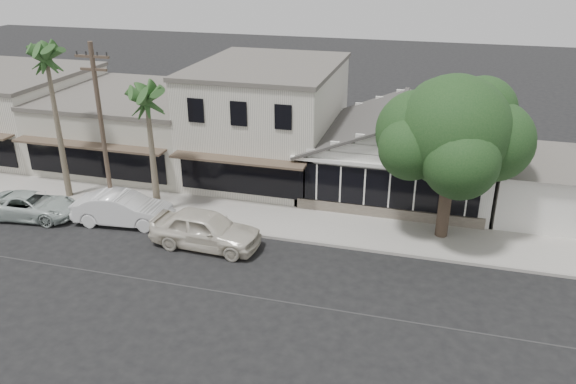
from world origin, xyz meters
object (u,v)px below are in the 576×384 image
(shade_tree, at_px, (452,133))
(utility_pole, at_px, (102,128))
(car_0, at_px, (206,229))
(car_2, at_px, (31,206))
(car_1, at_px, (123,209))

(shade_tree, bearing_deg, utility_pole, -172.24)
(utility_pole, relative_size, car_0, 1.71)
(car_0, xyz_separation_m, car_2, (-10.00, 0.46, -0.23))
(car_2, bearing_deg, car_0, -99.33)
(car_2, relative_size, shade_tree, 0.60)
(car_2, xyz_separation_m, shade_tree, (20.64, 3.58, 4.59))
(car_1, bearing_deg, utility_pole, 51.07)
(car_2, height_order, shade_tree, shade_tree)
(car_0, distance_m, car_2, 10.01)
(car_1, distance_m, shade_tree, 16.52)
(utility_pole, relative_size, shade_tree, 1.13)
(utility_pole, height_order, car_1, utility_pole)
(utility_pole, height_order, car_0, utility_pole)
(car_0, relative_size, car_1, 1.06)
(car_1, height_order, car_2, car_1)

